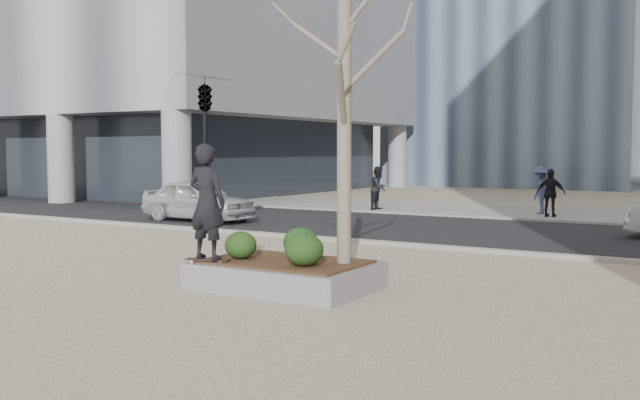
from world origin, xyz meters
The scene contains 16 objects.
ground centered at (0.00, 0.00, 0.00)m, with size 120.00×120.00×0.00m, color tan.
street centered at (0.00, 10.00, 0.01)m, with size 60.00×8.00×0.02m, color black.
far_sidewalk centered at (0.00, 17.00, 0.01)m, with size 60.00×6.00×0.02m, color gray.
planter centered at (1.00, 0.00, 0.23)m, with size 3.00×2.00×0.45m, color gray.
planter_mulch centered at (1.00, 0.00, 0.47)m, with size 2.70×1.70×0.04m, color #382314.
sycamore_tree centered at (2.00, 0.30, 3.79)m, with size 2.80×2.80×6.60m, color gray, non-canonical shape.
shrub_left centered at (0.23, -0.25, 0.73)m, with size 0.57×0.57×0.48m, color #1C3B13.
shrub_middle centered at (1.02, 0.47, 0.75)m, with size 0.62×0.62×0.53m, color #143912.
shrub_right centered at (1.61, -0.35, 0.76)m, with size 0.65×0.65×0.55m, color #1B3912.
skateboard centered at (-0.10, -0.75, 0.49)m, with size 0.78×0.20×0.07m, color black, non-canonical shape.
skateboarder centered at (-0.10, -0.75, 1.51)m, with size 0.72×0.47×1.98m, color black.
police_car centered at (-8.02, 8.16, 0.72)m, with size 1.65×4.10×1.40m, color silver.
pedestrian_a centered at (-4.82, 15.36, 0.89)m, with size 0.84×0.65×1.73m, color black.
pedestrian_b centered at (1.16, 16.79, 0.91)m, with size 1.15×0.66×1.78m, color #3D4C6E.
pedestrian_c centered at (1.82, 15.67, 0.88)m, with size 1.00×0.42×1.71m, color black.
traffic_light_near centered at (-5.50, 5.60, 2.25)m, with size 0.60×2.48×4.50m, color black, non-canonical shape.
Camera 1 is at (7.84, -10.15, 2.39)m, focal length 40.00 mm.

